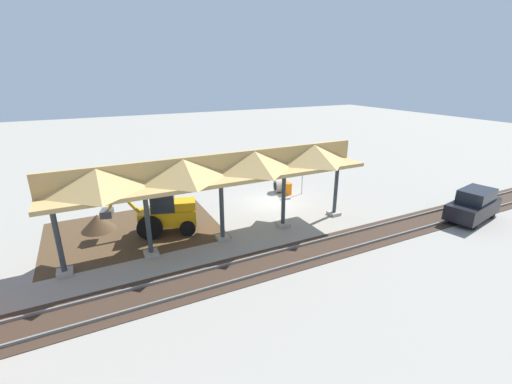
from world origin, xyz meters
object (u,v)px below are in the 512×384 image
object	(u,v)px
backhoe	(165,212)
traffic_barrel	(288,189)
stop_sign	(303,170)
concrete_pipe	(281,186)
distant_parked_car	(474,205)

from	to	relation	value
backhoe	traffic_barrel	world-z (taller)	backhoe
stop_sign	concrete_pipe	distance (m)	2.13
stop_sign	distant_parked_car	bearing A→B (deg)	127.66
backhoe	distant_parked_car	size ratio (longest dim) A/B	1.17
backhoe	distant_parked_car	world-z (taller)	backhoe
backhoe	concrete_pipe	bearing A→B (deg)	-161.71
stop_sign	distant_parked_car	world-z (taller)	stop_sign
concrete_pipe	traffic_barrel	size ratio (longest dim) A/B	1.31
traffic_barrel	concrete_pipe	bearing A→B (deg)	-73.88
stop_sign	backhoe	size ratio (longest dim) A/B	0.49
backhoe	traffic_barrel	distance (m)	10.19
backhoe	concrete_pipe	world-z (taller)	backhoe
backhoe	traffic_barrel	xyz separation A→B (m)	(-9.86, -2.44, -0.82)
backhoe	distant_parked_car	bearing A→B (deg)	158.89
backhoe	concrete_pipe	xyz separation A→B (m)	(-9.65, -3.19, -0.76)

